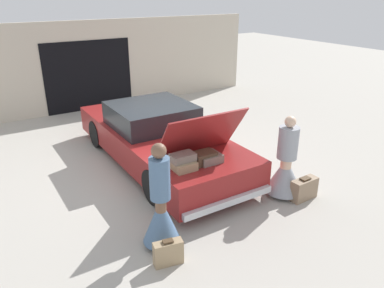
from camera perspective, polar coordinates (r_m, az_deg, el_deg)
ground_plane at (r=8.65m, az=-5.01°, el=-2.65°), size 40.00×40.00×0.00m
garage_wall_back at (r=12.59m, az=-15.65°, el=11.32°), size 12.00×0.14×2.80m
car at (r=8.43m, az=-5.21°, el=0.97°), size 1.99×5.28×1.69m
person_left at (r=5.69m, az=-4.76°, el=-10.10°), size 0.58×0.58×1.70m
person_right at (r=7.26m, az=14.05°, el=-3.58°), size 0.71×0.71×1.58m
suitcase_beside_left_person at (r=5.57m, az=-3.64°, el=-16.21°), size 0.45×0.23×0.40m
suitcase_beside_right_person at (r=7.36m, az=16.70°, el=-6.58°), size 0.56×0.23×0.44m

